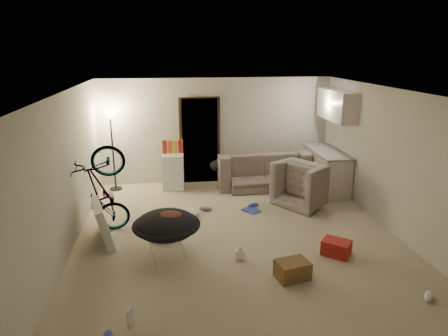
{
  "coord_description": "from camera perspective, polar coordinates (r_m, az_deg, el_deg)",
  "views": [
    {
      "loc": [
        -1.09,
        -6.36,
        3.15
      ],
      "look_at": [
        -0.14,
        0.6,
        1.04
      ],
      "focal_mm": 32.0,
      "sensor_mm": 36.0,
      "label": 1
    }
  ],
  "objects": [
    {
      "name": "floor",
      "position": [
        7.19,
        1.77,
        -9.35
      ],
      "size": [
        5.5,
        6.0,
        0.02
      ],
      "primitive_type": "cube",
      "color": "tan",
      "rests_on": "ground"
    },
    {
      "name": "ceiling",
      "position": [
        6.49,
        1.97,
        11.06
      ],
      "size": [
        5.5,
        6.0,
        0.02
      ],
      "primitive_type": "cube",
      "color": "white",
      "rests_on": "wall_back"
    },
    {
      "name": "wall_back",
      "position": [
        9.63,
        -1.13,
        5.35
      ],
      "size": [
        5.5,
        0.02,
        2.5
      ],
      "primitive_type": "cube",
      "color": "beige",
      "rests_on": "floor"
    },
    {
      "name": "wall_front",
      "position": [
        4.01,
        9.21,
        -11.83
      ],
      "size": [
        5.5,
        0.02,
        2.5
      ],
      "primitive_type": "cube",
      "color": "beige",
      "rests_on": "floor"
    },
    {
      "name": "wall_left",
      "position": [
        6.85,
        -21.55,
        -0.58
      ],
      "size": [
        0.02,
        6.0,
        2.5
      ],
      "primitive_type": "cube",
      "color": "beige",
      "rests_on": "floor"
    },
    {
      "name": "wall_right",
      "position": [
        7.68,
        22.63,
        1.09
      ],
      "size": [
        0.02,
        6.0,
        2.5
      ],
      "primitive_type": "cube",
      "color": "beige",
      "rests_on": "floor"
    },
    {
      "name": "doorway",
      "position": [
        9.6,
        -3.47,
        3.89
      ],
      "size": [
        0.85,
        0.1,
        2.04
      ],
      "primitive_type": "cube",
      "color": "black",
      "rests_on": "floor"
    },
    {
      "name": "door_trim",
      "position": [
        9.57,
        -3.46,
        3.85
      ],
      "size": [
        0.97,
        0.04,
        2.1
      ],
      "primitive_type": "cube",
      "color": "#362312",
      "rests_on": "floor"
    },
    {
      "name": "floor_lamp",
      "position": [
        9.29,
        -15.77,
        4.67
      ],
      "size": [
        0.28,
        0.28,
        1.81
      ],
      "color": "black",
      "rests_on": "floor"
    },
    {
      "name": "kitchen_counter",
      "position": [
        9.47,
        14.4,
        -0.43
      ],
      "size": [
        0.6,
        1.5,
        0.88
      ],
      "primitive_type": "cube",
      "color": "beige",
      "rests_on": "floor"
    },
    {
      "name": "counter_top",
      "position": [
        9.35,
        14.6,
        2.27
      ],
      "size": [
        0.64,
        1.54,
        0.04
      ],
      "primitive_type": "cube",
      "color": "gray",
      "rests_on": "kitchen_counter"
    },
    {
      "name": "kitchen_uppers",
      "position": [
        9.21,
        15.84,
        8.62
      ],
      "size": [
        0.38,
        1.4,
        0.65
      ],
      "primitive_type": "cube",
      "color": "beige",
      "rests_on": "wall_right"
    },
    {
      "name": "sofa",
      "position": [
        9.5,
        5.39,
        -0.73
      ],
      "size": [
        2.15,
        0.9,
        0.62
      ],
      "primitive_type": "imported",
      "rotation": [
        0.0,
        0.0,
        3.17
      ],
      "color": "#333A33",
      "rests_on": "floor"
    },
    {
      "name": "armchair",
      "position": [
        8.62,
        12.02,
        -2.7
      ],
      "size": [
        1.34,
        1.37,
        0.68
      ],
      "primitive_type": "imported",
      "rotation": [
        0.0,
        0.0,
        2.18
      ],
      "color": "#333A33",
      "rests_on": "floor"
    },
    {
      "name": "bicycle",
      "position": [
        7.32,
        -16.78,
        -5.79
      ],
      "size": [
        1.69,
        0.82,
        0.95
      ],
      "primitive_type": "imported",
      "rotation": [
        0.0,
        -0.17,
        1.63
      ],
      "color": "black",
      "rests_on": "floor"
    },
    {
      "name": "book_asset",
      "position": [
        5.13,
        -13.51,
        -21.54
      ],
      "size": [
        0.28,
        0.24,
        0.02
      ],
      "primitive_type": "imported",
      "rotation": [
        0.0,
        0.0,
        1.27
      ],
      "color": "#A31F18",
      "rests_on": "floor"
    },
    {
      "name": "mini_fridge",
      "position": [
        9.33,
        -7.25,
        -0.49
      ],
      "size": [
        0.51,
        0.51,
        0.82
      ],
      "primitive_type": "cube",
      "rotation": [
        0.0,
        0.0,
        -0.06
      ],
      "color": "white",
      "rests_on": "floor"
    },
    {
      "name": "snack_box_0",
      "position": [
        9.17,
        -8.45,
        3.0
      ],
      "size": [
        0.11,
        0.08,
        0.3
      ],
      "primitive_type": "cube",
      "rotation": [
        0.0,
        0.0,
        -0.1
      ],
      "color": "#A31F18",
      "rests_on": "mini_fridge"
    },
    {
      "name": "snack_box_1",
      "position": [
        9.17,
        -7.7,
        3.03
      ],
      "size": [
        0.1,
        0.07,
        0.3
      ],
      "primitive_type": "cube",
      "rotation": [
        0.0,
        0.0,
        0.04
      ],
      "color": "#C75918",
      "rests_on": "mini_fridge"
    },
    {
      "name": "snack_box_2",
      "position": [
        9.17,
        -6.95,
        3.05
      ],
      "size": [
        0.1,
        0.07,
        0.3
      ],
      "primitive_type": "cube",
      "rotation": [
        0.0,
        0.0,
        -0.0
      ],
      "color": "gold",
      "rests_on": "mini_fridge"
    },
    {
      "name": "snack_box_3",
      "position": [
        9.17,
        -6.2,
        3.08
      ],
      "size": [
        0.11,
        0.09,
        0.3
      ],
      "primitive_type": "cube",
      "rotation": [
        0.0,
        0.0,
        -0.19
      ],
      "color": "#A31F18",
      "rests_on": "mini_fridge"
    },
    {
      "name": "saucer_chair",
      "position": [
        6.31,
        -8.19,
        -8.85
      ],
      "size": [
        1.05,
        1.05,
        0.75
      ],
      "color": "silver",
      "rests_on": "floor"
    },
    {
      "name": "hoodie",
      "position": [
        6.2,
        -7.8,
        -7.21
      ],
      "size": [
        0.52,
        0.46,
        0.22
      ],
      "primitive_type": "ellipsoid",
      "rotation": [
        0.0,
        0.0,
        0.12
      ],
      "color": "#542B1D",
      "rests_on": "saucer_chair"
    },
    {
      "name": "sofa_drape",
      "position": [
        9.27,
        -0.31,
        0.38
      ],
      "size": [
        0.58,
        0.49,
        0.28
      ],
      "primitive_type": "ellipsoid",
      "rotation": [
        0.0,
        0.0,
        -0.05
      ],
      "color": "black",
      "rests_on": "sofa"
    },
    {
      "name": "tv_box",
      "position": [
        7.1,
        -17.05,
        -7.19
      ],
      "size": [
        0.54,
        1.12,
        0.73
      ],
      "primitive_type": "cube",
      "rotation": [
        0.0,
        -0.21,
        0.26
      ],
      "color": "silver",
      "rests_on": "floor"
    },
    {
      "name": "drink_case_a",
      "position": [
        5.93,
        9.75,
        -14.13
      ],
      "size": [
        0.51,
        0.41,
        0.26
      ],
      "primitive_type": "cube",
      "rotation": [
        0.0,
        0.0,
        0.21
      ],
      "color": "brown",
      "rests_on": "floor"
    },
    {
      "name": "drink_case_b",
      "position": [
        6.69,
        15.74,
        -10.9
      ],
      "size": [
        0.52,
        0.5,
        0.24
      ],
      "primitive_type": "cube",
      "rotation": [
        0.0,
        0.0,
        -0.69
      ],
      "color": "#A31F18",
      "rests_on": "floor"
    },
    {
      "name": "juicer",
      "position": [
        6.33,
        2.32,
        -12.19
      ],
      "size": [
        0.15,
        0.15,
        0.22
      ],
      "color": "beige",
      "rests_on": "floor"
    },
    {
      "name": "newspaper",
      "position": [
        8.97,
        -0.62,
        -3.81
      ],
      "size": [
        0.6,
        0.66,
        0.01
      ],
      "primitive_type": "cube",
      "rotation": [
        0.0,
        0.0,
        0.42
      ],
      "color": "#B0ADA3",
      "rests_on": "floor"
    },
    {
      "name": "book_blue",
      "position": [
        8.1,
        3.88,
        -6.06
      ],
      "size": [
        0.39,
        0.41,
        0.03
      ],
      "primitive_type": "cube",
      "rotation": [
        0.0,
        0.0,
        0.62
      ],
      "color": "#3245B4",
      "rests_on": "floor"
    },
    {
      "name": "book_white",
      "position": [
        7.41,
        -5.82,
        -8.41
      ],
      "size": [
        0.29,
        0.31,
        0.02
      ],
      "primitive_type": "cube",
      "rotation": [
        0.0,
        0.0,
        -0.52
      ],
      "color": "silver",
      "rests_on": "floor"
    },
    {
      "name": "shoe_0",
      "position": [
        8.28,
        4.19,
        -5.33
      ],
      "size": [
        0.28,
        0.19,
        0.09
      ],
      "primitive_type": "ellipsoid",
      "rotation": [
        0.0,
        0.0,
        0.37
      ],
      "color": "#3245B4",
      "rests_on": "floor"
    },
    {
      "name": "shoe_1",
      "position": [
        8.09,
        -2.6,
        -5.82
      ],
      "size": [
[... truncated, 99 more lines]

